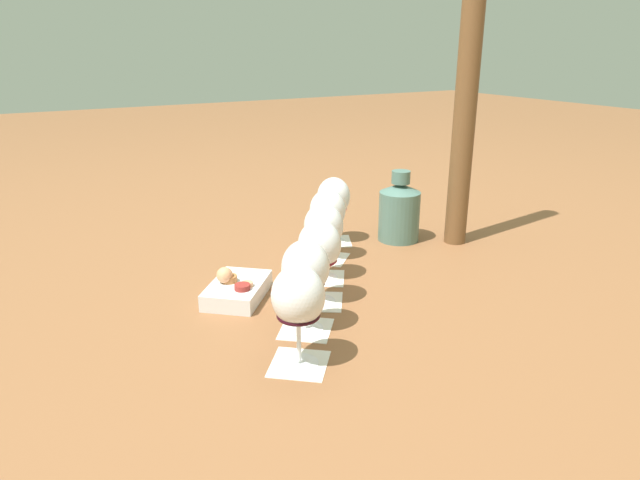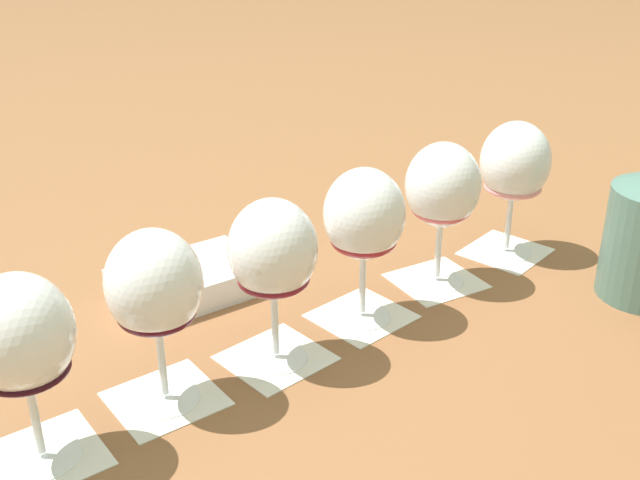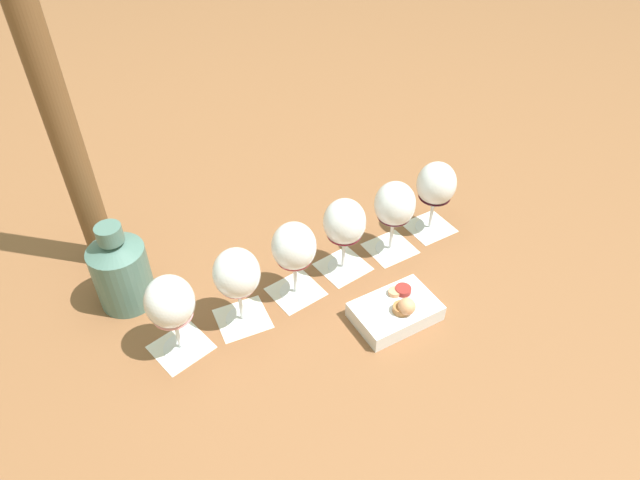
{
  "view_description": "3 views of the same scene",
  "coord_description": "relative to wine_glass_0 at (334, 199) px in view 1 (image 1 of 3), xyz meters",
  "views": [
    {
      "loc": [
        1.0,
        -0.57,
        0.52
      ],
      "look_at": [
        -0.0,
        0.0,
        0.12
      ],
      "focal_mm": 32.0,
      "sensor_mm": 36.0,
      "label": 1
    },
    {
      "loc": [
        0.72,
        0.18,
        0.47
      ],
      "look_at": [
        -0.0,
        0.0,
        0.12
      ],
      "focal_mm": 45.0,
      "sensor_mm": 36.0,
      "label": 2
    },
    {
      "loc": [
        -0.82,
        -0.28,
        0.87
      ],
      "look_at": [
        -0.0,
        0.0,
        0.12
      ],
      "focal_mm": 32.0,
      "sensor_mm": 36.0,
      "label": 3
    }
  ],
  "objects": [
    {
      "name": "tasting_card_5",
      "position": [
        0.51,
        -0.38,
        -0.12
      ],
      "size": [
        0.14,
        0.14,
        0.0
      ],
      "color": "silver",
      "rests_on": "ground_plane"
    },
    {
      "name": "wine_glass_5",
      "position": [
        0.51,
        -0.38,
        0.0
      ],
      "size": [
        0.09,
        0.09,
        0.18
      ],
      "color": "white",
      "rests_on": "tasting_card_5"
    },
    {
      "name": "tasting_card_4",
      "position": [
        0.41,
        -0.31,
        -0.12
      ],
      "size": [
        0.14,
        0.14,
        0.0
      ],
      "color": "silver",
      "rests_on": "ground_plane"
    },
    {
      "name": "wine_glass_3",
      "position": [
        0.31,
        -0.22,
        -0.0
      ],
      "size": [
        0.09,
        0.09,
        0.18
      ],
      "color": "white",
      "rests_on": "tasting_card_3"
    },
    {
      "name": "tasting_card_2",
      "position": [
        0.21,
        -0.15,
        -0.12
      ],
      "size": [
        0.14,
        0.13,
        0.0
      ],
      "color": "silver",
      "rests_on": "ground_plane"
    },
    {
      "name": "tasting_card_0",
      "position": [
        0.0,
        0.0,
        -0.12
      ],
      "size": [
        0.13,
        0.13,
        0.0
      ],
      "color": "silver",
      "rests_on": "ground_plane"
    },
    {
      "name": "ceramic_vase",
      "position": [
        0.08,
        0.16,
        -0.04
      ],
      "size": [
        0.11,
        0.11,
        0.19
      ],
      "color": "#4C7066",
      "rests_on": "ground_plane"
    },
    {
      "name": "umbrella_pole",
      "position": [
        0.17,
        0.29,
        0.32
      ],
      "size": [
        0.06,
        0.06,
        0.87
      ],
      "color": "brown",
      "rests_on": "ground_plane"
    },
    {
      "name": "tasting_card_1",
      "position": [
        0.1,
        -0.08,
        -0.12
      ],
      "size": [
        0.14,
        0.14,
        0.0
      ],
      "color": "silver",
      "rests_on": "ground_plane"
    },
    {
      "name": "wine_glass_2",
      "position": [
        0.21,
        -0.15,
        -0.0
      ],
      "size": [
        0.09,
        0.09,
        0.18
      ],
      "color": "white",
      "rests_on": "tasting_card_2"
    },
    {
      "name": "ground_plane",
      "position": [
        0.26,
        -0.19,
        -0.12
      ],
      "size": [
        8.0,
        8.0,
        0.0
      ],
      "primitive_type": "plane",
      "color": "brown"
    },
    {
      "name": "wine_glass_0",
      "position": [
        0.0,
        0.0,
        0.0
      ],
      "size": [
        0.09,
        0.09,
        0.18
      ],
      "color": "white",
      "rests_on": "tasting_card_0"
    },
    {
      "name": "tasting_card_3",
      "position": [
        0.31,
        -0.22,
        -0.12
      ],
      "size": [
        0.14,
        0.13,
        0.0
      ],
      "color": "silver",
      "rests_on": "ground_plane"
    },
    {
      "name": "wine_glass_1",
      "position": [
        0.1,
        -0.08,
        -0.0
      ],
      "size": [
        0.09,
        0.09,
        0.18
      ],
      "color": "white",
      "rests_on": "tasting_card_1"
    },
    {
      "name": "snack_dish",
      "position": [
        0.21,
        -0.37,
        -0.1
      ],
      "size": [
        0.2,
        0.19,
        0.07
      ],
      "color": "silver",
      "rests_on": "ground_plane"
    },
    {
      "name": "wine_glass_4",
      "position": [
        0.41,
        -0.31,
        -0.0
      ],
      "size": [
        0.09,
        0.09,
        0.18
      ],
      "color": "white",
      "rests_on": "tasting_card_4"
    }
  ]
}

